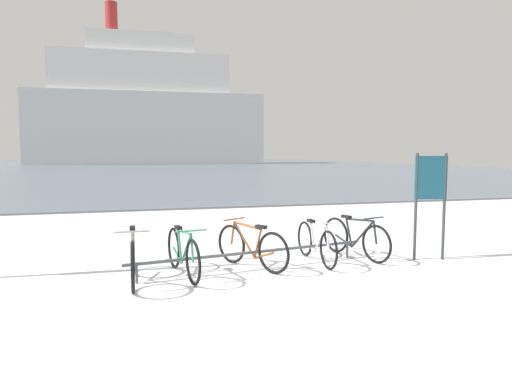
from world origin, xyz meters
name	(u,v)px	position (x,y,z in m)	size (l,w,h in m)	color
ground	(152,167)	(0.00, 53.90, -0.04)	(80.00, 132.00, 0.08)	white
bike_rack	(253,253)	(-0.30, 1.95, 0.27)	(4.02, 0.74, 0.31)	#4C5156
bicycle_0	(133,257)	(-2.15, 1.69, 0.37)	(0.46, 1.72, 0.83)	black
bicycle_1	(183,253)	(-1.42, 1.87, 0.35)	(0.47, 1.68, 0.78)	black
bicycle_2	(251,247)	(-0.30, 2.05, 0.35)	(0.85, 1.43, 0.77)	black
bicycle_3	(316,243)	(0.86, 2.13, 0.34)	(0.46, 1.63, 0.75)	black
bicycle_4	(355,238)	(1.67, 2.28, 0.35)	(0.61, 1.61, 0.77)	black
info_sign	(431,188)	(2.84, 1.81, 1.25)	(0.54, 0.18, 1.86)	#33383D
ferry_ship	(147,111)	(-0.01, 71.69, 8.58)	(36.68, 11.87, 25.54)	silver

